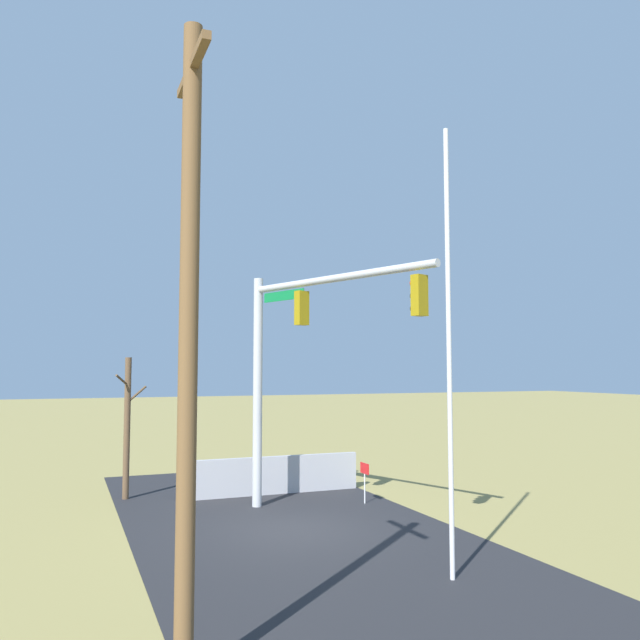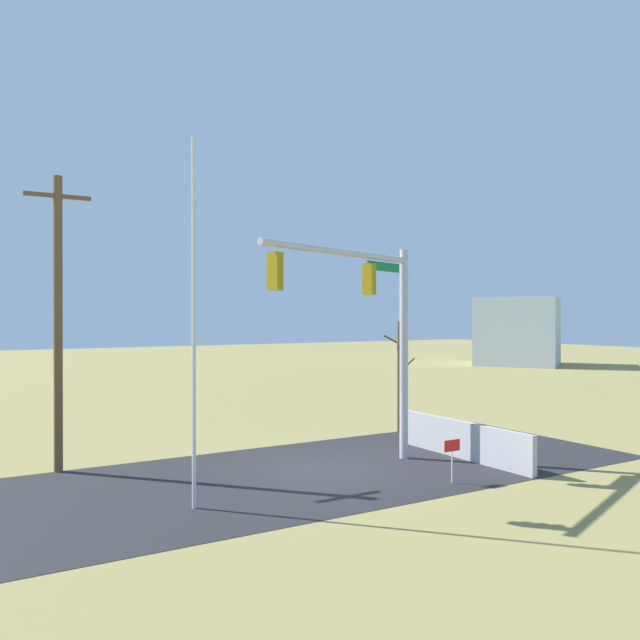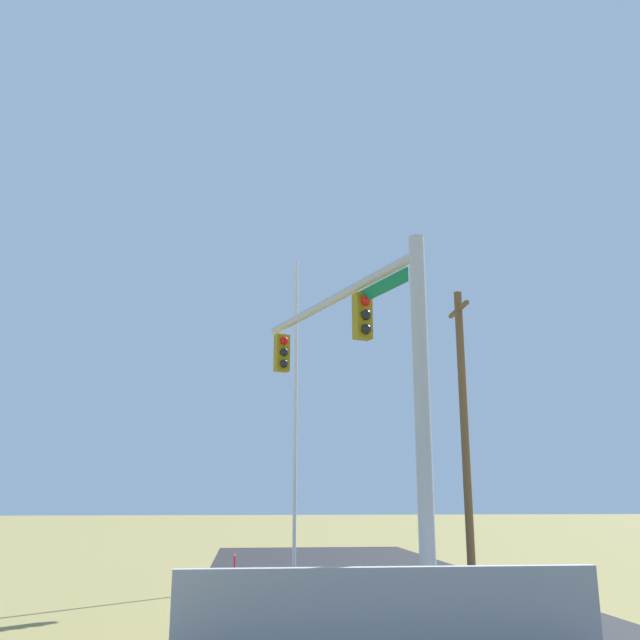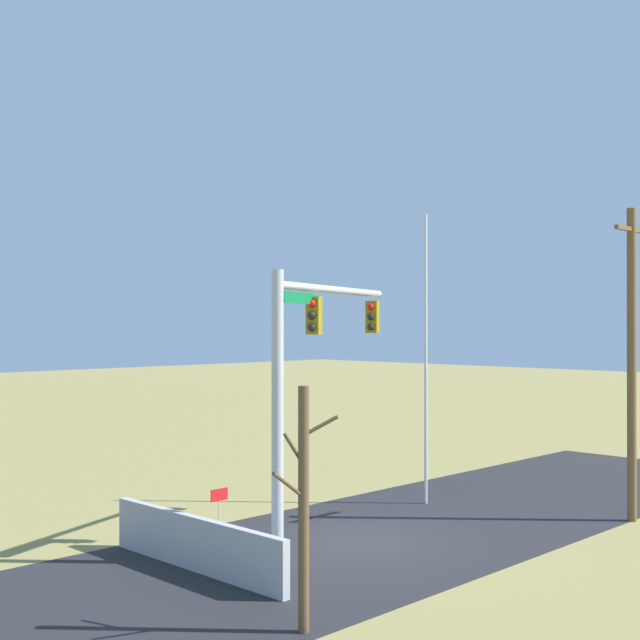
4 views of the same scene
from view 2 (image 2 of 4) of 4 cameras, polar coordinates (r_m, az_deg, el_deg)
The scene contains 10 objects.
ground_plane at distance 19.76m, azimuth 0.77°, elevation -13.32°, with size 160.00×160.00×0.00m, color olive.
road_surface at distance 18.04m, azimuth -10.47°, elevation -14.63°, with size 28.00×8.00×0.01m, color #232326.
sidewalk_corner at distance 22.11m, azimuth 9.60°, elevation -11.84°, with size 6.00×6.00×0.01m, color #B7B5AD.
retaining_fence at distance 21.69m, azimuth 12.56°, elevation -10.44°, with size 0.20×6.01×1.22m, color #A8A8AD.
signal_mast at distance 19.47m, azimuth 4.84°, elevation 0.65°, with size 6.51×2.60×6.84m.
flagpole at distance 15.65m, azimuth -11.25°, elevation -0.28°, with size 0.10×0.10×9.00m, color silver.
utility_pole at distance 20.55m, azimuth -22.45°, elevation 0.13°, with size 1.90×0.26×8.86m.
bare_tree at distance 25.47m, azimuth 7.17°, elevation -5.02°, with size 1.27×1.02×4.46m.
open_sign at distance 18.42m, azimuth 11.77°, elevation -11.44°, with size 0.56×0.04×1.22m.
distant_building at distance 63.98m, azimuth 17.35°, elevation -0.97°, with size 7.80×7.28×6.46m, color silver.
Camera 2 is at (-10.10, -16.33, 4.66)m, focal length 35.65 mm.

